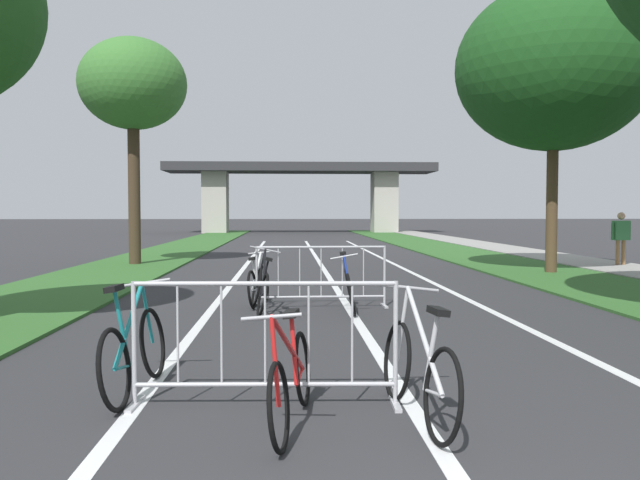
% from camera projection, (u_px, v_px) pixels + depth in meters
% --- Properties ---
extents(grass_verge_left, '(3.03, 58.94, 0.05)m').
position_uv_depth(grass_verge_left, '(170.00, 252.00, 25.58)').
color(grass_verge_left, '#2D5B26').
rests_on(grass_verge_left, ground).
extents(grass_verge_right, '(3.03, 58.94, 0.05)m').
position_uv_depth(grass_verge_right, '(452.00, 251.00, 26.16)').
color(grass_verge_right, '#2D5B26').
rests_on(grass_verge_right, ground).
extents(sidewalk_path_right, '(2.22, 58.94, 0.08)m').
position_uv_depth(sidewalk_path_right, '(515.00, 251.00, 26.29)').
color(sidewalk_path_right, gray).
rests_on(sidewalk_path_right, ground).
extents(lane_stripe_center, '(0.14, 34.10, 0.01)m').
position_uv_depth(lane_stripe_center, '(323.00, 267.00, 18.82)').
color(lane_stripe_center, silver).
rests_on(lane_stripe_center, ground).
extents(lane_stripe_right_lane, '(0.14, 34.10, 0.01)m').
position_uv_depth(lane_stripe_right_lane, '(400.00, 267.00, 18.94)').
color(lane_stripe_right_lane, silver).
rests_on(lane_stripe_right_lane, ground).
extents(lane_stripe_left_lane, '(0.14, 34.10, 0.01)m').
position_uv_depth(lane_stripe_left_lane, '(244.00, 268.00, 18.70)').
color(lane_stripe_left_lane, silver).
rests_on(lane_stripe_left_lane, ground).
extents(overpass_bridge, '(20.88, 4.32, 5.41)m').
position_uv_depth(overpass_bridge, '(300.00, 182.00, 50.24)').
color(overpass_bridge, '#2D2D30').
rests_on(overpass_bridge, ground).
extents(tree_left_cypress_far, '(3.22, 3.22, 6.87)m').
position_uv_depth(tree_left_cypress_far, '(133.00, 86.00, 19.34)').
color(tree_left_cypress_far, '#3D2D1E').
rests_on(tree_left_cypress_far, ground).
extents(tree_right_pine_far, '(5.07, 5.07, 7.53)m').
position_uv_depth(tree_right_pine_far, '(554.00, 68.00, 16.63)').
color(tree_right_pine_far, '#4C3823').
rests_on(tree_right_pine_far, ground).
extents(crowd_barrier_nearest, '(2.26, 0.53, 1.05)m').
position_uv_depth(crowd_barrier_nearest, '(265.00, 344.00, 5.36)').
color(crowd_barrier_nearest, '#ADADB2').
rests_on(crowd_barrier_nearest, ground).
extents(crowd_barrier_second, '(2.26, 0.49, 1.05)m').
position_uv_depth(crowd_barrier_second, '(321.00, 277.00, 10.92)').
color(crowd_barrier_second, '#ADADB2').
rests_on(crowd_barrier_second, ground).
extents(bicycle_black_0, '(0.55, 1.67, 1.06)m').
position_uv_depth(bicycle_black_0, '(260.00, 289.00, 10.33)').
color(bicycle_black_0, black).
rests_on(bicycle_black_0, ground).
extents(bicycle_blue_1, '(0.48, 1.66, 0.98)m').
position_uv_depth(bicycle_blue_1, '(349.00, 289.00, 10.46)').
color(bicycle_blue_1, black).
rests_on(bicycle_blue_1, ground).
extents(bicycle_white_2, '(0.46, 1.75, 0.92)m').
position_uv_depth(bicycle_white_2, '(258.00, 284.00, 11.24)').
color(bicycle_white_2, black).
rests_on(bicycle_white_2, ground).
extents(bicycle_red_3, '(0.55, 1.69, 0.95)m').
position_uv_depth(bicycle_red_3, '(291.00, 379.00, 4.86)').
color(bicycle_red_3, black).
rests_on(bicycle_red_3, ground).
extents(bicycle_teal_4, '(0.56, 1.76, 1.01)m').
position_uv_depth(bicycle_teal_4, '(135.00, 350.00, 5.74)').
color(bicycle_teal_4, black).
rests_on(bicycle_teal_4, ground).
extents(bicycle_silver_5, '(0.55, 1.79, 1.03)m').
position_uv_depth(bicycle_silver_5, '(418.00, 370.00, 5.00)').
color(bicycle_silver_5, black).
rests_on(bicycle_silver_5, ground).
extents(pedestrian_with_backpack, '(0.59, 0.28, 1.62)m').
position_uv_depth(pedestrian_with_backpack, '(621.00, 234.00, 18.81)').
color(pedestrian_with_backpack, olive).
rests_on(pedestrian_with_backpack, ground).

